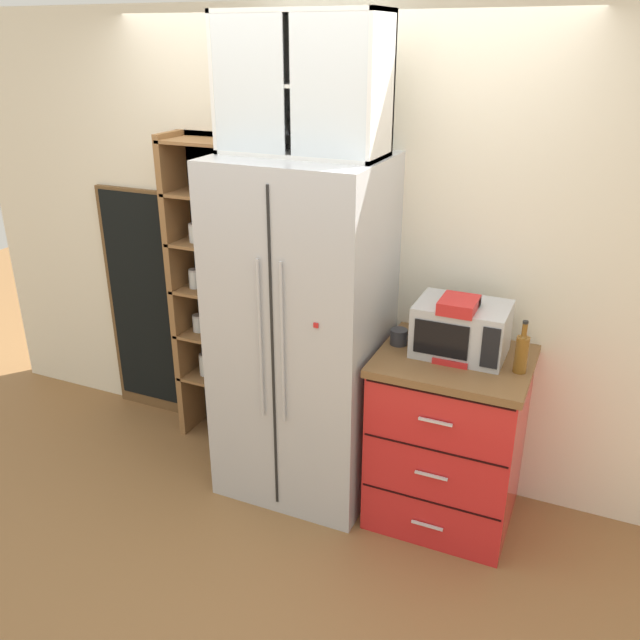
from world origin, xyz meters
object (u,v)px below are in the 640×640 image
at_px(chalkboard_menu, 147,305).
at_px(mug_sage, 458,345).
at_px(microwave, 461,329).
at_px(refrigerator, 303,333).
at_px(coffee_maker, 458,327).
at_px(bottle_amber, 522,350).
at_px(mug_charcoal, 399,337).

bearing_deg(chalkboard_menu, mug_sage, -6.52).
distance_m(microwave, chalkboard_menu, 2.13).
xyz_separation_m(refrigerator, coffee_maker, (0.81, 0.04, 0.16)).
bearing_deg(chalkboard_menu, microwave, -6.46).
bearing_deg(refrigerator, microwave, 5.56).
distance_m(coffee_maker, bottle_amber, 0.32).
distance_m(coffee_maker, chalkboard_menu, 2.13).
relative_size(mug_charcoal, mug_sage, 1.06).
bearing_deg(chalkboard_menu, coffee_maker, -7.62).
xyz_separation_m(bottle_amber, chalkboard_menu, (-2.40, 0.32, -0.28)).
xyz_separation_m(mug_charcoal, bottle_amber, (0.61, -0.06, 0.07)).
bearing_deg(microwave, bottle_amber, -15.58).
bearing_deg(chalkboard_menu, bottle_amber, -7.63).
bearing_deg(bottle_amber, microwave, 164.42).
relative_size(mug_sage, chalkboard_menu, 0.08).
distance_m(mug_sage, chalkboard_menu, 2.12).
xyz_separation_m(coffee_maker, bottle_amber, (0.31, -0.04, -0.04)).
height_order(coffee_maker, chalkboard_menu, chalkboard_menu).
distance_m(refrigerator, mug_sage, 0.82).
relative_size(refrigerator, coffee_maker, 6.00).
distance_m(coffee_maker, mug_charcoal, 0.32).
height_order(microwave, bottle_amber, microwave).
relative_size(refrigerator, bottle_amber, 7.21).
distance_m(microwave, coffee_maker, 0.05).
xyz_separation_m(microwave, mug_charcoal, (-0.30, -0.02, -0.09)).
distance_m(mug_charcoal, bottle_amber, 0.61).
relative_size(coffee_maker, bottle_amber, 1.20).
relative_size(microwave, coffee_maker, 1.42).
distance_m(refrigerator, bottle_amber, 1.13).
bearing_deg(mug_sage, refrigerator, -174.50).
relative_size(microwave, mug_charcoal, 3.57).
distance_m(refrigerator, mug_charcoal, 0.52).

